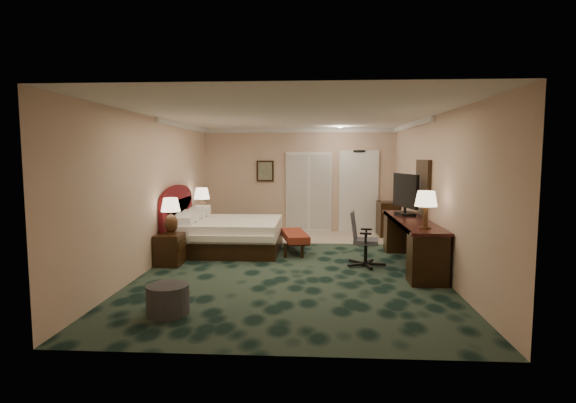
# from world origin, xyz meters

# --- Properties ---
(floor) EXTENTS (5.00, 7.50, 0.00)m
(floor) POSITION_xyz_m (0.00, 0.00, 0.00)
(floor) COLOR black
(floor) RESTS_ON ground
(ceiling) EXTENTS (5.00, 7.50, 0.00)m
(ceiling) POSITION_xyz_m (0.00, 0.00, 2.70)
(ceiling) COLOR white
(ceiling) RESTS_ON wall_back
(wall_back) EXTENTS (5.00, 0.00, 2.70)m
(wall_back) POSITION_xyz_m (0.00, 3.75, 1.35)
(wall_back) COLOR #CFA78B
(wall_back) RESTS_ON ground
(wall_front) EXTENTS (5.00, 0.00, 2.70)m
(wall_front) POSITION_xyz_m (0.00, -3.75, 1.35)
(wall_front) COLOR #CFA78B
(wall_front) RESTS_ON ground
(wall_left) EXTENTS (0.00, 7.50, 2.70)m
(wall_left) POSITION_xyz_m (-2.50, 0.00, 1.35)
(wall_left) COLOR #CFA78B
(wall_left) RESTS_ON ground
(wall_right) EXTENTS (0.00, 7.50, 2.70)m
(wall_right) POSITION_xyz_m (2.50, 0.00, 1.35)
(wall_right) COLOR #CFA78B
(wall_right) RESTS_ON ground
(crown_molding) EXTENTS (5.00, 7.50, 0.10)m
(crown_molding) POSITION_xyz_m (0.00, 0.00, 2.65)
(crown_molding) COLOR white
(crown_molding) RESTS_ON wall_back
(tile_patch) EXTENTS (3.20, 1.70, 0.01)m
(tile_patch) POSITION_xyz_m (0.90, 2.90, 0.01)
(tile_patch) COLOR beige
(tile_patch) RESTS_ON ground
(headboard) EXTENTS (0.12, 2.00, 1.40)m
(headboard) POSITION_xyz_m (-2.44, 1.00, 0.70)
(headboard) COLOR #490B0B
(headboard) RESTS_ON ground
(entry_door) EXTENTS (1.02, 0.06, 2.18)m
(entry_door) POSITION_xyz_m (1.55, 3.72, 1.05)
(entry_door) COLOR white
(entry_door) RESTS_ON ground
(closet_doors) EXTENTS (1.20, 0.06, 2.10)m
(closet_doors) POSITION_xyz_m (0.25, 3.71, 1.05)
(closet_doors) COLOR beige
(closet_doors) RESTS_ON ground
(wall_art) EXTENTS (0.45, 0.06, 0.55)m
(wall_art) POSITION_xyz_m (-0.90, 3.71, 1.60)
(wall_art) COLOR #485E50
(wall_art) RESTS_ON wall_back
(wall_mirror) EXTENTS (0.05, 0.95, 0.75)m
(wall_mirror) POSITION_xyz_m (2.46, 0.60, 1.55)
(wall_mirror) COLOR white
(wall_mirror) RESTS_ON wall_right
(bed) EXTENTS (2.07, 1.92, 0.66)m
(bed) POSITION_xyz_m (-1.37, 1.20, 0.33)
(bed) COLOR white
(bed) RESTS_ON ground
(nightstand_near) EXTENTS (0.46, 0.52, 0.57)m
(nightstand_near) POSITION_xyz_m (-2.25, -0.09, 0.29)
(nightstand_near) COLOR black
(nightstand_near) RESTS_ON ground
(nightstand_far) EXTENTS (0.44, 0.51, 0.55)m
(nightstand_far) POSITION_xyz_m (-2.26, 2.25, 0.28)
(nightstand_far) COLOR black
(nightstand_far) RESTS_ON ground
(lamp_near) EXTENTS (0.35, 0.35, 0.66)m
(lamp_near) POSITION_xyz_m (-2.23, -0.04, 0.90)
(lamp_near) COLOR black
(lamp_near) RESTS_ON nightstand_near
(lamp_far) EXTENTS (0.42, 0.42, 0.70)m
(lamp_far) POSITION_xyz_m (-2.24, 2.28, 0.90)
(lamp_far) COLOR black
(lamp_far) RESTS_ON nightstand_far
(bed_bench) EXTENTS (0.67, 1.30, 0.42)m
(bed_bench) POSITION_xyz_m (-0.00, 1.12, 0.21)
(bed_bench) COLOR maroon
(bed_bench) RESTS_ON ground
(ottoman) EXTENTS (0.63, 0.63, 0.38)m
(ottoman) POSITION_xyz_m (-1.44, -2.65, 0.19)
(ottoman) COLOR #313031
(ottoman) RESTS_ON ground
(desk) EXTENTS (0.63, 2.91, 0.84)m
(desk) POSITION_xyz_m (2.17, 0.13, 0.42)
(desk) COLOR black
(desk) RESTS_ON ground
(tv) EXTENTS (0.32, 1.04, 0.81)m
(tv) POSITION_xyz_m (2.17, 0.80, 1.25)
(tv) COLOR black
(tv) RESTS_ON desk
(desk_lamp) EXTENTS (0.41, 0.41, 0.62)m
(desk_lamp) POSITION_xyz_m (2.17, -0.86, 1.15)
(desk_lamp) COLOR black
(desk_lamp) RESTS_ON desk
(desk_chair) EXTENTS (0.65, 0.62, 1.00)m
(desk_chair) POSITION_xyz_m (1.33, 0.03, 0.50)
(desk_chair) COLOR #4D4D4F
(desk_chair) RESTS_ON ground
(minibar) EXTENTS (0.45, 0.82, 0.86)m
(minibar) POSITION_xyz_m (2.22, 3.20, 0.43)
(minibar) COLOR black
(minibar) RESTS_ON ground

